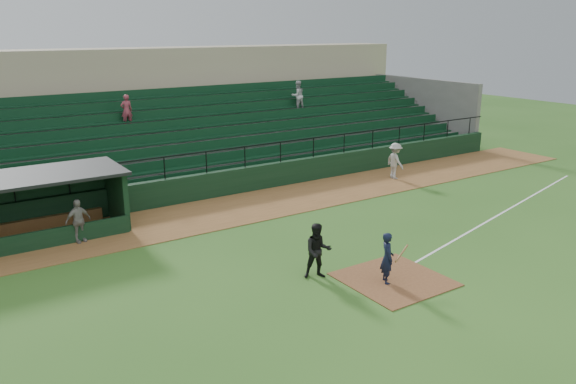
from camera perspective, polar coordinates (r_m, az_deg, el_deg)
ground at (r=18.79m, az=8.52°, el=-7.67°), size 90.00×90.00×0.00m
warning_track at (r=24.89m, az=-3.82°, el=-1.45°), size 40.00×4.00×0.03m
home_plate_dirt at (r=18.13m, az=10.64°, el=-8.65°), size 3.00×3.00×0.03m
foul_line at (r=25.21m, az=20.37°, el=-2.25°), size 17.49×4.44×0.01m
stadium_structure at (r=31.79m, az=-11.54°, el=6.39°), size 38.00×13.08×6.40m
batter_at_plate at (r=17.57m, az=9.99°, el=-6.58°), size 1.10×0.72×1.64m
umpire at (r=17.68m, az=3.03°, el=-5.96°), size 1.07×0.98×1.78m
runner at (r=29.68m, az=10.76°, el=3.10°), size 0.83×1.28×1.87m
dugout_player_a at (r=21.84m, az=-20.42°, el=-2.74°), size 1.01×0.60×1.62m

